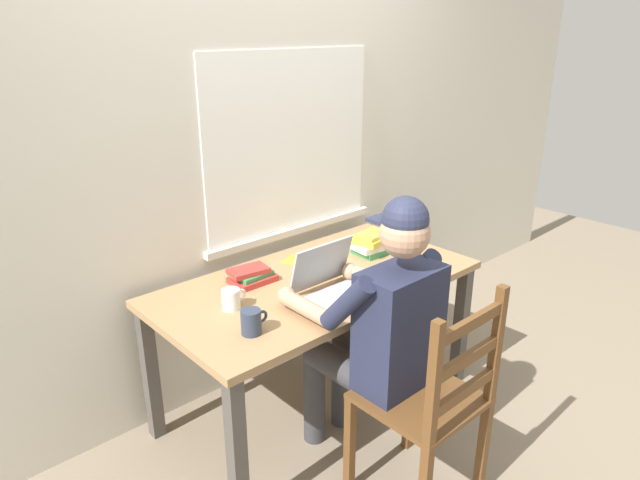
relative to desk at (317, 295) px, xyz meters
name	(u,v)px	position (x,y,z in m)	size (l,w,h in m)	color
ground_plane	(317,404)	(0.00, 0.00, -0.63)	(8.00, 8.00, 0.00)	gray
back_wall	(253,141)	(0.00, 0.48, 0.67)	(6.00, 0.08, 2.60)	silver
desk	(317,295)	(0.00, 0.00, 0.00)	(1.53, 0.80, 0.71)	#9E7A51
seated_person	(379,325)	(-0.09, -0.47, 0.07)	(0.50, 0.60, 1.26)	#232842
wooden_chair	(431,403)	(-0.09, -0.75, -0.15)	(0.42, 0.42, 0.96)	brown
laptop	(334,285)	(-0.06, -0.18, 0.14)	(0.33, 0.29, 0.23)	#ADAFB2
computer_mouse	(387,277)	(0.24, -0.23, 0.10)	(0.06, 0.10, 0.03)	black
coffee_mug_white	(232,299)	(-0.46, 0.03, 0.13)	(0.12, 0.08, 0.09)	white
coffee_mug_dark	(252,322)	(-0.52, -0.20, 0.13)	(0.12, 0.08, 0.10)	#2D384C
book_stack_main	(372,244)	(0.43, 0.05, 0.14)	(0.21, 0.17, 0.12)	#38844C
book_stack_side	(251,275)	(-0.24, 0.19, 0.12)	(0.21, 0.16, 0.07)	#BC332D
paper_pile_near_laptop	(338,302)	(-0.09, -0.24, 0.09)	(0.23, 0.16, 0.01)	silver
landscape_photo_print	(294,260)	(0.07, 0.25, 0.08)	(0.13, 0.09, 0.00)	gold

